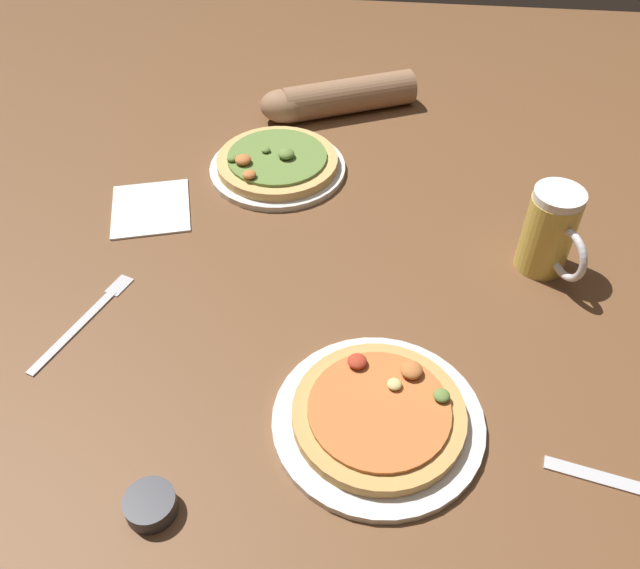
{
  "coord_description": "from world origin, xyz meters",
  "views": [
    {
      "loc": [
        0.08,
        -0.73,
        0.74
      ],
      "look_at": [
        0.0,
        0.0,
        0.02
      ],
      "focal_mm": 36.67,
      "sensor_mm": 36.0,
      "label": 1
    }
  ],
  "objects_px": {
    "beer_mug_dark": "(550,232)",
    "diner_arm": "(332,98)",
    "napkin_folded": "(151,207)",
    "pizza_plate_near": "(379,416)",
    "pizza_plate_far": "(277,164)",
    "ramekin_sauce": "(151,505)",
    "fork_left": "(85,319)"
  },
  "relations": [
    {
      "from": "pizza_plate_far",
      "to": "ramekin_sauce",
      "type": "xyz_separation_m",
      "value": [
        -0.04,
        -0.71,
        -0.0
      ]
    },
    {
      "from": "pizza_plate_far",
      "to": "beer_mug_dark",
      "type": "bearing_deg",
      "value": -25.09
    },
    {
      "from": "pizza_plate_near",
      "to": "diner_arm",
      "type": "bearing_deg",
      "value": 99.97
    },
    {
      "from": "ramekin_sauce",
      "to": "fork_left",
      "type": "xyz_separation_m",
      "value": [
        -0.19,
        0.29,
        -0.01
      ]
    },
    {
      "from": "napkin_folded",
      "to": "pizza_plate_near",
      "type": "bearing_deg",
      "value": -43.57
    },
    {
      "from": "napkin_folded",
      "to": "diner_arm",
      "type": "distance_m",
      "value": 0.48
    },
    {
      "from": "napkin_folded",
      "to": "fork_left",
      "type": "relative_size",
      "value": 0.72
    },
    {
      "from": "ramekin_sauce",
      "to": "diner_arm",
      "type": "relative_size",
      "value": 0.19
    },
    {
      "from": "pizza_plate_near",
      "to": "diner_arm",
      "type": "height_order",
      "value": "diner_arm"
    },
    {
      "from": "napkin_folded",
      "to": "fork_left",
      "type": "bearing_deg",
      "value": -94.05
    },
    {
      "from": "beer_mug_dark",
      "to": "pizza_plate_near",
      "type": "bearing_deg",
      "value": -127.02
    },
    {
      "from": "ramekin_sauce",
      "to": "beer_mug_dark",
      "type": "bearing_deg",
      "value": 43.41
    },
    {
      "from": "pizza_plate_far",
      "to": "ramekin_sauce",
      "type": "height_order",
      "value": "pizza_plate_far"
    },
    {
      "from": "pizza_plate_near",
      "to": "napkin_folded",
      "type": "distance_m",
      "value": 0.6
    },
    {
      "from": "beer_mug_dark",
      "to": "diner_arm",
      "type": "xyz_separation_m",
      "value": [
        -0.39,
        0.45,
        -0.04
      ]
    },
    {
      "from": "pizza_plate_far",
      "to": "napkin_folded",
      "type": "xyz_separation_m",
      "value": [
        -0.21,
        -0.14,
        -0.01
      ]
    },
    {
      "from": "pizza_plate_far",
      "to": "fork_left",
      "type": "height_order",
      "value": "pizza_plate_far"
    },
    {
      "from": "beer_mug_dark",
      "to": "napkin_folded",
      "type": "bearing_deg",
      "value": 173.51
    },
    {
      "from": "pizza_plate_far",
      "to": "ramekin_sauce",
      "type": "distance_m",
      "value": 0.71
    },
    {
      "from": "pizza_plate_near",
      "to": "ramekin_sauce",
      "type": "bearing_deg",
      "value": -149.89
    },
    {
      "from": "fork_left",
      "to": "diner_arm",
      "type": "bearing_deg",
      "value": 64.16
    },
    {
      "from": "fork_left",
      "to": "pizza_plate_far",
      "type": "bearing_deg",
      "value": 61.34
    },
    {
      "from": "pizza_plate_far",
      "to": "napkin_folded",
      "type": "distance_m",
      "value": 0.26
    },
    {
      "from": "diner_arm",
      "to": "pizza_plate_far",
      "type": "bearing_deg",
      "value": -110.26
    },
    {
      "from": "beer_mug_dark",
      "to": "diner_arm",
      "type": "height_order",
      "value": "beer_mug_dark"
    },
    {
      "from": "fork_left",
      "to": "diner_arm",
      "type": "distance_m",
      "value": 0.73
    },
    {
      "from": "pizza_plate_near",
      "to": "pizza_plate_far",
      "type": "relative_size",
      "value": 1.06
    },
    {
      "from": "pizza_plate_near",
      "to": "ramekin_sauce",
      "type": "relative_size",
      "value": 4.52
    },
    {
      "from": "pizza_plate_near",
      "to": "beer_mug_dark",
      "type": "relative_size",
      "value": 1.89
    },
    {
      "from": "beer_mug_dark",
      "to": "diner_arm",
      "type": "relative_size",
      "value": 0.45
    },
    {
      "from": "fork_left",
      "to": "pizza_plate_near",
      "type": "bearing_deg",
      "value": -16.54
    },
    {
      "from": "beer_mug_dark",
      "to": "pizza_plate_far",
      "type": "bearing_deg",
      "value": 154.91
    }
  ]
}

